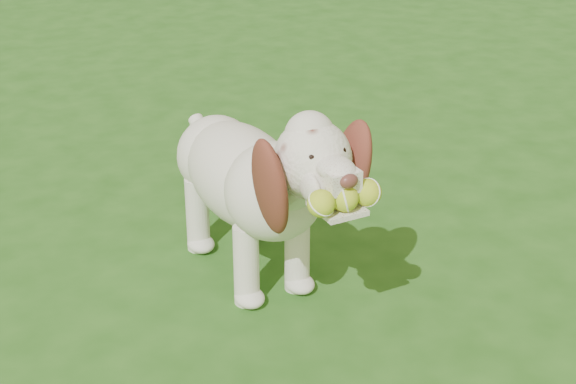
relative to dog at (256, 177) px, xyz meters
name	(u,v)px	position (x,y,z in m)	size (l,w,h in m)	color
ground	(233,336)	(-0.23, -0.31, -0.43)	(80.00, 80.00, 0.00)	#214F16
dog	(256,177)	(0.00, 0.00, 0.00)	(0.44, 1.24, 0.81)	silver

